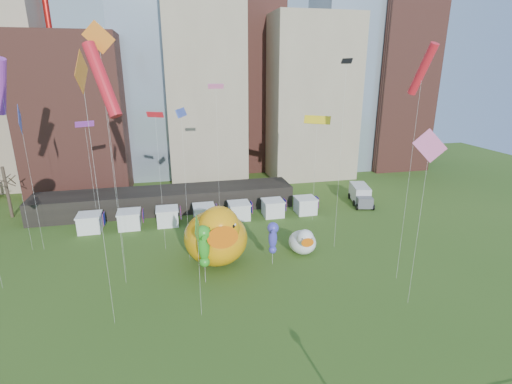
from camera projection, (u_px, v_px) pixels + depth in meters
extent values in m
cube|color=gray|center=(1.00, 66.00, 65.22)|extent=(14.00, 12.00, 42.00)
cube|color=brown|center=(76.00, 116.00, 64.68)|extent=(16.00, 14.00, 26.00)
cube|color=#8C9EB2|center=(144.00, 28.00, 70.23)|extent=(12.00, 12.00, 55.00)
cube|color=gray|center=(204.00, 88.00, 71.88)|extent=(14.00, 14.00, 34.00)
cube|color=gray|center=(308.00, 98.00, 74.93)|extent=(16.00, 14.00, 30.00)
cube|color=#8C9EB2|center=(350.00, 51.00, 78.02)|extent=(14.00, 12.00, 48.00)
cube|color=brown|center=(396.00, 81.00, 80.15)|extent=(12.00, 12.00, 36.00)
cube|color=black|center=(167.00, 200.00, 58.20)|extent=(38.00, 6.00, 3.20)
cube|color=white|center=(90.00, 223.00, 50.64)|extent=(2.80, 2.80, 2.20)
cube|color=red|center=(104.00, 219.00, 50.87)|extent=(0.08, 1.40, 1.60)
cube|color=white|center=(130.00, 220.00, 51.71)|extent=(2.80, 2.80, 2.20)
cube|color=red|center=(143.00, 216.00, 51.95)|extent=(0.08, 1.40, 1.60)
cube|color=white|center=(168.00, 217.00, 52.78)|extent=(2.80, 2.80, 2.20)
cube|color=red|center=(181.00, 213.00, 53.02)|extent=(0.08, 1.40, 1.60)
cube|color=white|center=(204.00, 214.00, 53.86)|extent=(2.80, 2.80, 2.20)
cube|color=red|center=(217.00, 210.00, 54.09)|extent=(0.08, 1.40, 1.60)
cube|color=white|center=(239.00, 211.00, 54.93)|extent=(2.80, 2.80, 2.20)
cube|color=red|center=(251.00, 207.00, 55.16)|extent=(0.08, 1.40, 1.60)
cube|color=white|center=(273.00, 209.00, 56.00)|extent=(2.80, 2.80, 2.20)
cube|color=red|center=(285.00, 204.00, 56.23)|extent=(0.08, 1.40, 1.60)
cube|color=white|center=(305.00, 206.00, 57.07)|extent=(2.80, 2.80, 2.20)
cube|color=red|center=(317.00, 202.00, 57.30)|extent=(0.08, 1.40, 1.60)
cylinder|color=#382B21|center=(7.00, 192.00, 54.68)|extent=(0.44, 0.44, 7.50)
ellipsoid|color=orange|center=(216.00, 237.00, 42.26)|extent=(7.12, 8.30, 5.72)
ellipsoid|color=orange|center=(212.00, 228.00, 45.22)|extent=(1.93, 1.52, 2.32)
sphere|color=orange|center=(219.00, 227.00, 39.19)|extent=(4.41, 4.41, 4.30)
cone|color=orange|center=(222.00, 235.00, 37.55)|extent=(2.41, 1.99, 2.37)
sphere|color=white|center=(209.00, 227.00, 37.65)|extent=(0.77, 0.77, 0.77)
sphere|color=white|center=(232.00, 225.00, 38.21)|extent=(0.77, 0.77, 0.77)
sphere|color=black|center=(209.00, 229.00, 37.31)|extent=(0.39, 0.39, 0.39)
sphere|color=black|center=(233.00, 226.00, 37.87)|extent=(0.39, 0.39, 0.39)
ellipsoid|color=white|center=(302.00, 242.00, 44.71)|extent=(3.49, 3.98, 2.61)
ellipsoid|color=white|center=(299.00, 238.00, 46.09)|extent=(0.92, 0.75, 1.06)
sphere|color=white|center=(305.00, 238.00, 43.29)|extent=(2.13, 2.13, 1.96)
cone|color=orange|center=(307.00, 242.00, 42.52)|extent=(1.16, 0.98, 1.08)
sphere|color=white|center=(302.00, 238.00, 42.63)|extent=(0.35, 0.35, 0.35)
sphere|color=white|center=(311.00, 238.00, 42.77)|extent=(0.35, 0.35, 0.35)
sphere|color=black|center=(302.00, 239.00, 42.47)|extent=(0.18, 0.18, 0.18)
sphere|color=black|center=(312.00, 238.00, 42.61)|extent=(0.18, 0.18, 0.18)
cylinder|color=silver|center=(205.00, 265.00, 38.23)|extent=(0.03, 0.03, 3.92)
ellipsoid|color=green|center=(204.00, 247.00, 37.63)|extent=(1.16, 0.96, 2.90)
sphere|color=green|center=(203.00, 233.00, 37.01)|extent=(1.52, 1.52, 1.48)
cone|color=green|center=(204.00, 236.00, 36.42)|extent=(0.54, 0.94, 0.52)
sphere|color=green|center=(205.00, 262.00, 38.18)|extent=(1.04, 1.04, 1.04)
cylinder|color=silver|center=(273.00, 251.00, 42.02)|extent=(0.03, 0.03, 3.06)
ellipsoid|color=#413FBD|center=(273.00, 238.00, 41.55)|extent=(1.09, 0.96, 2.40)
sphere|color=#413FBD|center=(273.00, 228.00, 41.02)|extent=(1.46, 1.46, 1.22)
cone|color=#413FBD|center=(275.00, 230.00, 40.53)|extent=(0.58, 0.84, 0.43)
sphere|color=#413FBD|center=(272.00, 250.00, 42.02)|extent=(0.86, 0.86, 0.86)
cube|color=silver|center=(360.00, 193.00, 61.68)|extent=(3.51, 5.41, 2.49)
cube|color=#595960|center=(364.00, 202.00, 58.80)|extent=(2.65, 2.29, 1.59)
cylinder|color=black|center=(354.00, 203.00, 60.33)|extent=(0.46, 0.93, 0.90)
cylinder|color=black|center=(370.00, 203.00, 60.30)|extent=(0.46, 0.93, 0.90)
cylinder|color=black|center=(349.00, 196.00, 63.55)|extent=(0.46, 0.93, 0.90)
cylinder|color=black|center=(364.00, 196.00, 63.52)|extent=(0.46, 0.93, 0.90)
cylinder|color=silver|center=(408.00, 183.00, 36.38)|extent=(0.02, 0.02, 20.48)
cylinder|color=red|center=(423.00, 69.00, 33.24)|extent=(1.26, 2.71, 4.45)
cylinder|color=silver|center=(218.00, 165.00, 47.06)|extent=(0.02, 0.02, 18.60)
cube|color=pink|center=(216.00, 86.00, 44.21)|extent=(1.81, 0.34, 0.57)
cylinder|color=silver|center=(186.00, 192.00, 40.52)|extent=(0.02, 0.02, 16.39)
cube|color=blue|center=(181.00, 113.00, 38.01)|extent=(1.25, 2.67, 0.83)
cylinder|color=silver|center=(100.00, 211.00, 29.43)|extent=(0.02, 0.02, 20.35)
cube|color=orange|center=(81.00, 72.00, 26.31)|extent=(0.41, 2.93, 2.95)
cylinder|color=silver|center=(18.00, 174.00, 42.71)|extent=(0.02, 0.02, 18.74)
cylinder|color=purple|center=(1.00, 87.00, 39.84)|extent=(3.06, 3.32, 5.97)
cylinder|color=silver|center=(115.00, 190.00, 35.73)|extent=(0.02, 0.02, 19.61)
cylinder|color=red|center=(102.00, 80.00, 32.73)|extent=(3.33, 3.50, 6.38)
cylinder|color=silver|center=(418.00, 230.00, 33.17)|extent=(0.02, 0.02, 14.63)
cube|color=pink|center=(430.00, 146.00, 30.92)|extent=(2.70, 0.88, 2.82)
cylinder|color=silver|center=(340.00, 161.00, 43.19)|extent=(0.02, 0.02, 21.29)
cube|color=black|center=(347.00, 61.00, 39.92)|extent=(0.57, 1.78, 0.56)
cylinder|color=silver|center=(199.00, 273.00, 32.45)|extent=(0.02, 0.02, 8.15)
cube|color=green|center=(197.00, 229.00, 31.20)|extent=(0.55, 2.69, 2.73)
cylinder|color=silver|center=(315.00, 172.00, 52.54)|extent=(0.02, 0.02, 14.14)
cube|color=yellow|center=(317.00, 120.00, 50.37)|extent=(3.13, 2.41, 1.07)
cylinder|color=silver|center=(33.00, 188.00, 43.58)|extent=(0.02, 0.02, 15.34)
cube|color=blue|center=(20.00, 119.00, 41.23)|extent=(0.74, 3.15, 3.22)
cylinder|color=silver|center=(114.00, 167.00, 36.79)|extent=(0.02, 0.02, 23.14)
cube|color=orange|center=(99.00, 37.00, 33.25)|extent=(2.79, 0.26, 2.79)
cylinder|color=silver|center=(93.00, 183.00, 46.97)|extent=(0.02, 0.02, 14.39)
cube|color=purple|center=(85.00, 124.00, 44.76)|extent=(2.05, 1.16, 0.66)
cylinder|color=silver|center=(161.00, 185.00, 43.56)|extent=(0.02, 0.02, 15.85)
cube|color=red|center=(155.00, 115.00, 41.13)|extent=(1.84, 1.20, 0.61)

